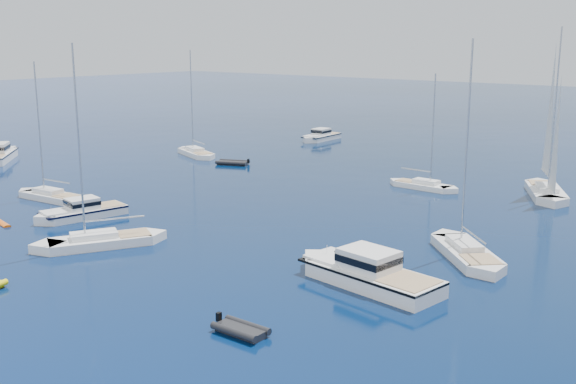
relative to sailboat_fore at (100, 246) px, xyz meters
The scene contains 13 objects.
ground 14.37m from the sailboat_fore, 54.31° to the right, with size 400.00×400.00×0.00m, color navy.
motor_cruiser_left 8.31m from the sailboat_fore, 154.46° to the left, with size 2.40×7.86×2.06m, color silver, non-canonical shape.
motor_cruiser_centre 18.90m from the sailboat_fore, 16.19° to the left, with size 3.15×10.29×2.70m, color white, non-canonical shape.
motor_cruiser_horizon 53.24m from the sailboat_fore, 110.07° to the left, with size 2.47×8.08×2.12m, color white, non-canonical shape.
sailboat_fore is the anchor object (origin of this frame).
sailboat_mid_r 24.62m from the sailboat_fore, 33.29° to the left, with size 2.56×9.84×14.46m, color silver, non-canonical shape.
sailboat_mid_l 16.17m from the sailboat_fore, 159.48° to the left, with size 2.21×8.50×12.50m, color silver, non-canonical shape.
sailboat_centre 31.74m from the sailboat_fore, 74.94° to the left, with size 1.99×7.66×11.27m, color white, non-canonical shape.
sailboat_sails_r 39.35m from the sailboat_fore, 62.12° to the left, with size 2.74×10.55×15.51m, color white, non-canonical shape.
sailboat_far_l 37.36m from the sailboat_fore, 126.70° to the left, with size 2.32×8.94×13.14m, color white, non-canonical shape.
tender_grey_near 17.83m from the sailboat_fore, 14.18° to the right, with size 1.65×2.87×0.95m, color black, non-canonical shape.
tender_grey_far 31.93m from the sailboat_fore, 117.27° to the left, with size 2.06×3.78×0.95m, color black, non-canonical shape.
kayak_orange 11.09m from the sailboat_fore, behind, with size 0.56×3.25×0.30m, color #E7570A, non-canonical shape.
Camera 1 is at (29.95, -14.88, 13.86)m, focal length 42.49 mm.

